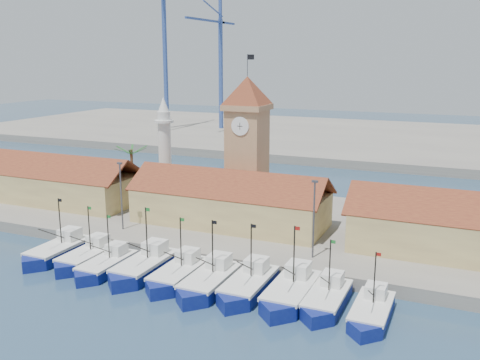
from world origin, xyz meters
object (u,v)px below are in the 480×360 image
at_px(boat_0, 57,252).
at_px(clock_tower, 247,142).
at_px(boat_5, 209,283).
at_px(minaret, 165,148).

xyz_separation_m(boat_0, clock_tower, (15.38, 22.80, 11.17)).
bearing_deg(boat_5, clock_tower, 103.41).
relative_size(boat_5, clock_tower, 0.45).
relative_size(boat_0, boat_5, 0.99).
height_order(boat_0, minaret, minaret).
bearing_deg(clock_tower, boat_0, -123.99).
xyz_separation_m(boat_5, minaret, (-20.62, 25.60, 8.92)).
bearing_deg(boat_0, clock_tower, 56.01).
bearing_deg(minaret, boat_0, -90.87).
bearing_deg(boat_5, boat_0, 177.84).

